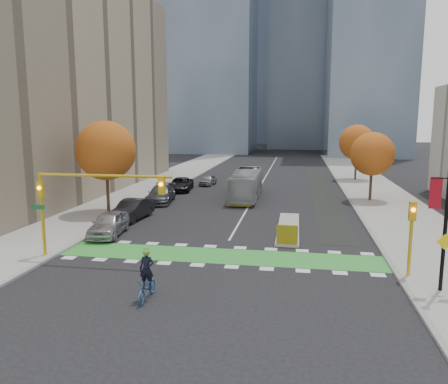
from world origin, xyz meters
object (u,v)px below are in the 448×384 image
(cyclist, at_px, (147,283))
(parked_car_c, at_px, (161,194))
(hazard_board, at_px, (287,235))
(parked_car_a, at_px, (109,224))
(tree_west, at_px, (106,151))
(traffic_signal_west, at_px, (81,193))
(parked_car_d, at_px, (180,184))
(bus, at_px, (246,184))
(parked_car_b, at_px, (132,210))
(tree_east_far, at_px, (357,142))
(banner_lamppost, at_px, (448,199))
(traffic_signal_east, at_px, (411,227))
(parked_car_e, at_px, (208,180))
(tree_east_near, at_px, (372,154))

(cyclist, xyz_separation_m, parked_car_c, (-6.81, 23.44, 0.04))
(hazard_board, bearing_deg, parked_car_a, 176.43)
(tree_west, relative_size, parked_car_a, 1.63)
(traffic_signal_west, relative_size, parked_car_d, 1.54)
(hazard_board, xyz_separation_m, bus, (-4.74, 17.52, 0.74))
(hazard_board, height_order, parked_car_a, parked_car_a)
(parked_car_b, bearing_deg, parked_car_c, 95.48)
(tree_east_far, xyz_separation_m, parked_car_c, (-21.50, -20.12, -4.39))
(hazard_board, height_order, parked_car_c, parked_car_c)
(banner_lamppost, bearing_deg, traffic_signal_east, 116.61)
(parked_car_a, bearing_deg, parked_car_c, 84.42)
(hazard_board, height_order, cyclist, cyclist)
(traffic_signal_east, xyz_separation_m, bus, (-11.24, 22.23, -1.19))
(cyclist, height_order, parked_car_e, cyclist)
(tree_east_near, bearing_deg, tree_west, -157.38)
(tree_east_near, height_order, traffic_signal_west, tree_east_near)
(parked_car_b, bearing_deg, parked_car_a, -82.41)
(traffic_signal_east, bearing_deg, parked_car_b, 151.68)
(tree_east_near, bearing_deg, cyclist, -117.25)
(cyclist, relative_size, bus, 0.22)
(traffic_signal_west, height_order, traffic_signal_east, traffic_signal_west)
(tree_east_near, relative_size, tree_east_far, 0.92)
(banner_lamppost, height_order, parked_car_d, banner_lamppost)
(tree_east_far, bearing_deg, traffic_signal_west, -117.95)
(tree_west, xyz_separation_m, bus, (11.26, 9.72, -4.07))
(banner_lamppost, xyz_separation_m, parked_car_e, (-18.18, 32.88, -3.95))
(tree_west, bearing_deg, tree_east_far, 46.70)
(tree_east_near, distance_m, parked_car_c, 21.77)
(parked_car_a, height_order, parked_car_e, parked_car_a)
(parked_car_e, bearing_deg, tree_west, -100.42)
(bus, height_order, parked_car_d, bus)
(bus, distance_m, parked_car_d, 9.07)
(traffic_signal_east, bearing_deg, tree_west, 150.93)
(parked_car_a, bearing_deg, hazard_board, -9.98)
(tree_west, relative_size, banner_lamppost, 0.99)
(hazard_board, distance_m, cyclist, 11.56)
(tree_east_far, distance_m, traffic_signal_east, 38.64)
(tree_west, bearing_deg, parked_car_a, -65.54)
(tree_east_far, height_order, banner_lamppost, banner_lamppost)
(tree_east_near, xyz_separation_m, traffic_signal_east, (-1.50, -22.51, -2.13))
(traffic_signal_east, xyz_separation_m, cyclist, (-12.69, -5.05, -1.92))
(cyclist, bearing_deg, tree_west, 120.11)
(tree_west, distance_m, parked_car_a, 9.04)
(tree_west, height_order, tree_east_near, tree_west)
(parked_car_a, distance_m, parked_car_d, 20.38)
(banner_lamppost, bearing_deg, bus, 116.79)
(tree_east_near, height_order, cyclist, tree_east_near)
(traffic_signal_east, bearing_deg, parked_car_d, 126.99)
(tree_east_far, relative_size, traffic_signal_east, 1.87)
(tree_east_far, xyz_separation_m, traffic_signal_west, (-20.43, -38.51, -1.21))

